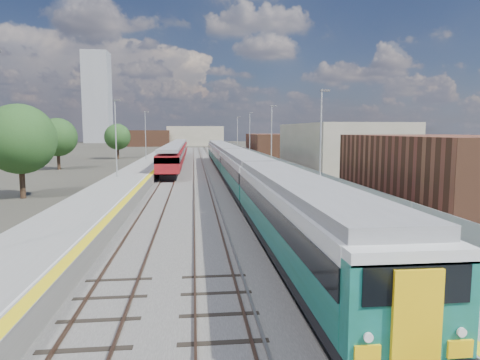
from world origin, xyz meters
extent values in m
plane|color=#47443A|center=(0.00, 50.00, 0.00)|extent=(320.00, 320.00, 0.00)
cube|color=#565451|center=(-2.25, 52.50, 0.03)|extent=(10.50, 155.00, 0.06)
cube|color=#4C3323|center=(0.78, 55.00, 0.11)|extent=(0.07, 160.00, 0.14)
cube|color=#4C3323|center=(2.22, 55.00, 0.11)|extent=(0.07, 160.00, 0.14)
cube|color=#4C3323|center=(-2.72, 55.00, 0.11)|extent=(0.07, 160.00, 0.14)
cube|color=#4C3323|center=(-1.28, 55.00, 0.11)|extent=(0.07, 160.00, 0.14)
cube|color=#4C3323|center=(-6.22, 55.00, 0.11)|extent=(0.07, 160.00, 0.14)
cube|color=#4C3323|center=(-4.78, 55.00, 0.11)|extent=(0.07, 160.00, 0.14)
cube|color=gray|center=(0.45, 55.00, 0.10)|extent=(0.08, 160.00, 0.10)
cube|color=gray|center=(-0.95, 55.00, 0.10)|extent=(0.08, 160.00, 0.10)
cube|color=slate|center=(5.25, 52.50, 0.50)|extent=(4.70, 155.00, 1.00)
cube|color=gray|center=(5.25, 52.50, 1.00)|extent=(4.70, 155.00, 0.03)
cube|color=yellow|center=(3.15, 52.50, 1.02)|extent=(0.40, 155.00, 0.01)
cube|color=gray|center=(7.45, 52.50, 1.60)|extent=(0.06, 155.00, 1.20)
cylinder|color=#9EA0A3|center=(6.60, 22.00, 4.77)|extent=(0.12, 0.12, 7.50)
cube|color=#4C4C4F|center=(6.85, 22.00, 8.42)|extent=(0.70, 0.18, 0.14)
cylinder|color=#9EA0A3|center=(6.60, 42.00, 4.77)|extent=(0.12, 0.12, 7.50)
cube|color=#4C4C4F|center=(6.85, 42.00, 8.42)|extent=(0.70, 0.18, 0.14)
cylinder|color=#9EA0A3|center=(6.60, 62.00, 4.77)|extent=(0.12, 0.12, 7.50)
cube|color=#4C4C4F|center=(6.85, 62.00, 8.42)|extent=(0.70, 0.18, 0.14)
cylinder|color=#9EA0A3|center=(6.60, 82.00, 4.77)|extent=(0.12, 0.12, 7.50)
cube|color=#4C4C4F|center=(6.85, 82.00, 8.42)|extent=(0.70, 0.18, 0.14)
cube|color=slate|center=(-9.05, 52.50, 0.50)|extent=(4.30, 155.00, 1.00)
cube|color=gray|center=(-9.05, 52.50, 1.00)|extent=(4.30, 155.00, 0.03)
cube|color=yellow|center=(-7.15, 52.50, 1.02)|extent=(0.45, 155.00, 0.01)
cube|color=silver|center=(-7.50, 52.50, 1.03)|extent=(0.08, 155.00, 0.01)
cylinder|color=#9EA0A3|center=(-10.20, 34.00, 4.77)|extent=(0.12, 0.12, 7.50)
cube|color=#4C4C4F|center=(-9.95, 34.00, 8.42)|extent=(0.70, 0.18, 0.14)
cylinder|color=#9EA0A3|center=(-10.20, 60.00, 4.77)|extent=(0.12, 0.12, 7.50)
cube|color=#4C4C4F|center=(-9.95, 60.00, 8.42)|extent=(0.70, 0.18, 0.14)
cube|color=brown|center=(14.00, 18.00, 2.60)|extent=(9.00, 16.00, 5.20)
cube|color=gray|center=(16.00, 45.00, 3.20)|extent=(11.00, 22.00, 6.40)
cube|color=brown|center=(13.00, 78.00, 2.40)|extent=(8.00, 18.00, 4.80)
cube|color=gray|center=(-2.00, 150.00, 3.50)|extent=(20.00, 14.00, 7.00)
cube|color=brown|center=(-18.00, 145.00, 2.80)|extent=(14.00, 12.00, 5.60)
cube|color=gray|center=(-45.00, 190.00, 20.00)|extent=(11.00, 11.00, 40.00)
cube|color=black|center=(1.50, 8.50, 0.83)|extent=(2.57, 18.46, 0.44)
cube|color=#11573D|center=(1.50, 8.50, 1.59)|extent=(2.67, 18.46, 1.08)
cube|color=black|center=(1.50, 8.50, 2.44)|extent=(2.73, 18.46, 0.74)
cube|color=silver|center=(1.50, 8.50, 3.03)|extent=(2.67, 18.46, 0.45)
cube|color=gray|center=(1.50, 8.50, 3.43)|extent=(2.37, 18.46, 0.38)
cube|color=black|center=(1.50, 27.46, 0.83)|extent=(2.57, 18.46, 0.44)
cube|color=#11573D|center=(1.50, 27.46, 1.59)|extent=(2.67, 18.46, 1.08)
cube|color=black|center=(1.50, 27.46, 2.44)|extent=(2.73, 18.46, 0.74)
cube|color=silver|center=(1.50, 27.46, 3.03)|extent=(2.67, 18.46, 0.45)
cube|color=gray|center=(1.50, 27.46, 3.43)|extent=(2.37, 18.46, 0.38)
cube|color=black|center=(1.50, 46.41, 0.83)|extent=(2.57, 18.46, 0.44)
cube|color=#11573D|center=(1.50, 46.41, 1.59)|extent=(2.67, 18.46, 1.08)
cube|color=black|center=(1.50, 46.41, 2.44)|extent=(2.73, 18.46, 0.74)
cube|color=silver|center=(1.50, 46.41, 3.03)|extent=(2.67, 18.46, 0.45)
cube|color=gray|center=(1.50, 46.41, 3.43)|extent=(2.37, 18.46, 0.38)
cube|color=black|center=(1.50, 65.37, 0.83)|extent=(2.57, 18.46, 0.44)
cube|color=#11573D|center=(1.50, 65.37, 1.59)|extent=(2.67, 18.46, 1.08)
cube|color=black|center=(1.50, 65.37, 2.44)|extent=(2.73, 18.46, 0.74)
cube|color=silver|center=(1.50, 65.37, 3.03)|extent=(2.67, 18.46, 0.45)
cube|color=gray|center=(1.50, 65.37, 3.43)|extent=(2.37, 18.46, 0.38)
cube|color=#11573D|center=(1.50, -0.97, 2.04)|extent=(2.65, 0.57, 1.99)
cube|color=black|center=(1.50, -1.26, 2.60)|extent=(2.18, 0.06, 0.76)
cube|color=yellow|center=(1.50, -1.32, 1.94)|extent=(0.99, 0.09, 1.99)
cube|color=black|center=(-5.50, 45.16, 0.44)|extent=(1.79, 15.22, 0.62)
cube|color=maroon|center=(-5.50, 45.16, 1.93)|extent=(2.64, 17.90, 1.88)
cube|color=black|center=(-5.50, 45.16, 2.40)|extent=(2.70, 17.90, 0.66)
cube|color=gray|center=(-5.50, 45.16, 3.35)|extent=(2.36, 17.90, 0.38)
cube|color=black|center=(-5.50, 63.56, 0.44)|extent=(1.79, 15.22, 0.62)
cube|color=maroon|center=(-5.50, 63.56, 1.93)|extent=(2.64, 17.90, 1.88)
cube|color=black|center=(-5.50, 63.56, 2.40)|extent=(2.70, 17.90, 0.66)
cube|color=gray|center=(-5.50, 63.56, 3.35)|extent=(2.36, 17.90, 0.38)
cube|color=black|center=(-5.50, 81.96, 0.44)|extent=(1.79, 15.22, 0.62)
cube|color=maroon|center=(-5.50, 81.96, 1.93)|extent=(2.64, 17.90, 1.88)
cube|color=black|center=(-5.50, 81.96, 2.40)|extent=(2.70, 17.90, 0.66)
cube|color=gray|center=(-5.50, 81.96, 3.35)|extent=(2.36, 17.90, 0.38)
cylinder|color=#382619|center=(-16.65, 27.63, 1.34)|extent=(0.44, 0.44, 2.68)
sphere|color=#27441A|center=(-16.65, 27.63, 4.84)|extent=(5.66, 5.66, 5.66)
cylinder|color=#382619|center=(-21.70, 54.01, 1.27)|extent=(0.44, 0.44, 2.54)
sphere|color=#27441A|center=(-21.70, 54.01, 4.59)|extent=(5.37, 5.37, 5.37)
cylinder|color=#382619|center=(-17.42, 76.93, 1.19)|extent=(0.44, 0.44, 2.38)
sphere|color=#27441A|center=(-17.42, 76.93, 4.30)|extent=(5.03, 5.03, 5.03)
cylinder|color=#382619|center=(21.42, 69.42, 0.94)|extent=(0.44, 0.44, 1.88)
sphere|color=#27441A|center=(21.42, 69.42, 3.39)|extent=(3.97, 3.97, 3.97)
camera|label=1|loc=(-2.71, -8.70, 5.54)|focal=32.00mm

